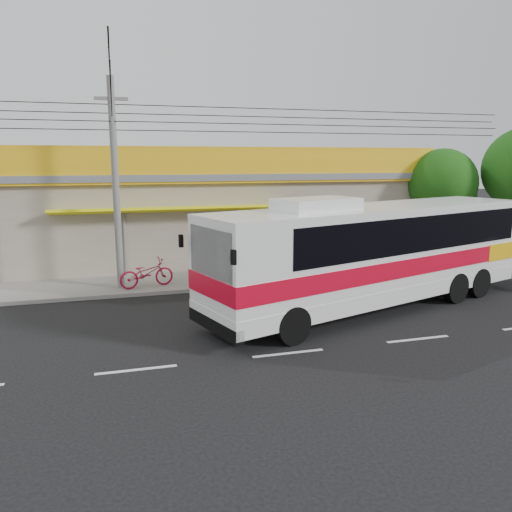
# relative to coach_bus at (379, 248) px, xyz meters

# --- Properties ---
(ground) EXTENTS (120.00, 120.00, 0.00)m
(ground) POSITION_rel_coach_bus_xyz_m (-4.44, -0.74, -2.13)
(ground) COLOR black
(ground) RESTS_ON ground
(sidewalk) EXTENTS (30.00, 3.20, 0.15)m
(sidewalk) POSITION_rel_coach_bus_xyz_m (-4.44, 5.26, -2.05)
(sidewalk) COLOR gray
(sidewalk) RESTS_ON ground
(lane_markings) EXTENTS (50.00, 0.12, 0.01)m
(lane_markings) POSITION_rel_coach_bus_xyz_m (-4.44, -3.24, -2.13)
(lane_markings) COLOR silver
(lane_markings) RESTS_ON ground
(storefront_building) EXTENTS (22.60, 9.20, 5.70)m
(storefront_building) POSITION_rel_coach_bus_xyz_m (-4.45, 10.80, 0.17)
(storefront_building) COLOR gray
(storefront_building) RESTS_ON ground
(coach_bus) EXTENTS (13.11, 6.58, 3.98)m
(coach_bus) POSITION_rel_coach_bus_xyz_m (0.00, 0.00, 0.00)
(coach_bus) COLOR silver
(coach_bus) RESTS_ON ground
(motorbike_red) EXTENTS (2.28, 1.27, 1.14)m
(motorbike_red) POSITION_rel_coach_bus_xyz_m (-7.69, 4.46, -1.41)
(motorbike_red) COLOR maroon
(motorbike_red) RESTS_ON sidewalk
(utility_pole) EXTENTS (34.00, 14.00, 8.17)m
(utility_pole) POSITION_rel_coach_bus_xyz_m (-8.69, 4.66, 4.61)
(utility_pole) COLOR slate
(utility_pole) RESTS_ON ground
(tree_near) EXTENTS (3.43, 3.43, 5.69)m
(tree_near) POSITION_rel_coach_bus_xyz_m (7.14, 6.38, 1.72)
(tree_near) COLOR #362615
(tree_near) RESTS_ON ground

